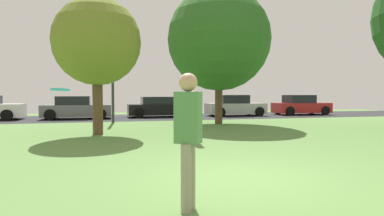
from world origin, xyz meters
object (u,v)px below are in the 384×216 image
person_catcher (188,134)px  person_bystander (194,114)px  parked_car_black (160,108)px  street_lamp_post (113,80)px  parked_car_grey (76,108)px  parked_car_silver (235,106)px  maple_tree_far (97,42)px  birch_tree_lone (219,39)px  frisbee_disc (60,90)px  parked_car_red (301,106)px

person_catcher → person_bystander: size_ratio=1.11×
parked_car_black → street_lamp_post: size_ratio=0.94×
parked_car_grey → parked_car_silver: size_ratio=1.01×
parked_car_silver → street_lamp_post: bearing=-156.2°
maple_tree_far → person_catcher: (1.35, -8.69, -2.44)m
birch_tree_lone → parked_car_grey: birch_tree_lone is taller
frisbee_disc → parked_car_silver: size_ratio=0.09×
frisbee_disc → parked_car_red: size_ratio=0.09×
person_bystander → parked_car_silver: size_ratio=0.40×
parked_car_grey → parked_car_black: (5.20, 0.46, -0.02)m
parked_car_grey → street_lamp_post: street_lamp_post is taller
street_lamp_post → birch_tree_lone: bearing=-20.4°
parked_car_red → street_lamp_post: street_lamp_post is taller
parked_car_silver → parked_car_red: 5.20m
person_bystander → frisbee_disc: 5.90m
parked_car_red → person_bystander: bearing=-134.1°
person_catcher → parked_car_grey: bearing=-48.3°
parked_car_grey → street_lamp_post: (2.12, -3.47, 1.62)m
frisbee_disc → parked_car_silver: bearing=60.4°
birch_tree_lone → frisbee_disc: birch_tree_lone is taller
person_bystander → parked_car_black: bearing=-5.3°
person_catcher → parked_car_black: size_ratio=0.42×
person_bystander → parked_car_grey: (-4.45, 11.29, -0.26)m
birch_tree_lone → parked_car_black: birch_tree_lone is taller
maple_tree_far → frisbee_disc: bearing=-92.5°
parked_car_black → parked_car_silver: (5.21, -0.28, 0.04)m
birch_tree_lone → parked_car_red: size_ratio=1.68×
birch_tree_lone → person_catcher: size_ratio=3.83×
maple_tree_far → parked_car_red: size_ratio=1.25×
parked_car_silver → parked_car_red: (5.20, 0.06, -0.00)m
person_bystander → street_lamp_post: street_lamp_post is taller
maple_tree_far → parked_car_red: bearing=31.8°
street_lamp_post → person_catcher: bearing=-87.0°
frisbee_disc → street_lamp_post: bearing=85.6°
person_catcher → parked_car_silver: person_catcher is taller
parked_car_silver → maple_tree_far: bearing=-135.8°
parked_car_black → frisbee_disc: bearing=-103.7°
maple_tree_far → person_catcher: size_ratio=2.84×
parked_car_grey → street_lamp_post: size_ratio=0.89×
birch_tree_lone → maple_tree_far: bearing=-151.9°
birch_tree_lone → frisbee_disc: 12.66m
parked_car_black → parked_car_red: parked_car_red is taller
parked_car_red → frisbee_disc: bearing=-131.5°
person_bystander → street_lamp_post: bearing=14.9°
parked_car_red → birch_tree_lone: bearing=-145.8°
person_bystander → street_lamp_post: 8.27m
parked_car_grey → person_bystander: bearing=-68.5°
person_bystander → parked_car_grey: size_ratio=0.40×
person_catcher → parked_car_grey: size_ratio=0.45×
parked_car_grey → street_lamp_post: bearing=-58.6°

